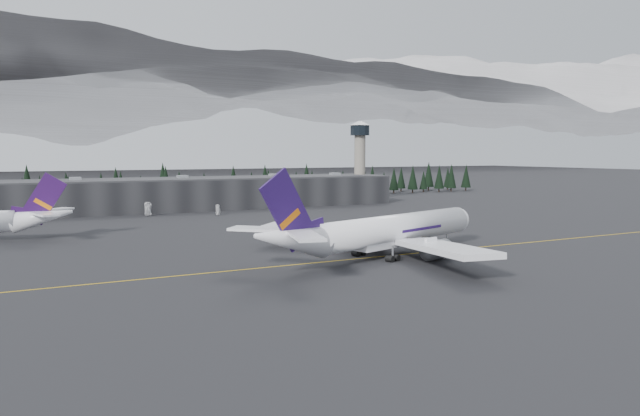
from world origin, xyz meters
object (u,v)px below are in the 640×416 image
jet_main (380,232)px  control_tower (360,152)px  gse_vehicle_a (148,214)px  gse_vehicle_b (218,213)px  terminal (207,193)px

jet_main → control_tower: bearing=43.3°
jet_main → gse_vehicle_a: (-30.42, 107.46, -4.94)m
control_tower → gse_vehicle_b: (-78.89, -32.30, -22.73)m
control_tower → gse_vehicle_b: size_ratio=9.46×
terminal → gse_vehicle_b: 30.09m
control_tower → jet_main: bearing=-118.8°
gse_vehicle_a → gse_vehicle_b: bearing=-12.8°
control_tower → terminal: bearing=-177.7°
jet_main → gse_vehicle_b: bearing=76.1°
gse_vehicle_a → terminal: bearing=44.7°
control_tower → jet_main: 150.40m
gse_vehicle_a → gse_vehicle_b: (23.48, -8.88, -0.03)m
jet_main → gse_vehicle_a: size_ratio=12.96×
terminal → jet_main: bearing=-88.6°
control_tower → jet_main: size_ratio=0.57×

